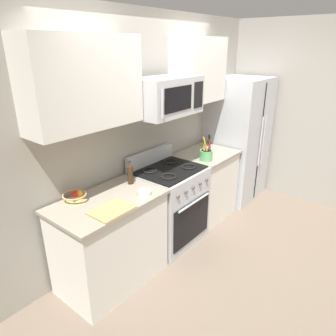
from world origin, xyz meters
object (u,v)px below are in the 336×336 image
at_px(fruit_basket, 75,197).
at_px(bottle_soy, 130,173).
at_px(utensil_crock, 206,154).
at_px(cutting_board, 112,210).
at_px(microwave, 167,96).
at_px(range_oven, 169,204).
at_px(refrigerator, 237,139).
at_px(prep_bowl, 144,193).

relative_size(fruit_basket, bottle_soy, 0.89).
height_order(utensil_crock, cutting_board, utensil_crock).
bearing_deg(fruit_basket, microwave, -8.62).
distance_m(fruit_basket, bottle_soy, 0.61).
distance_m(range_oven, cutting_board, 1.14).
xyz_separation_m(refrigerator, microwave, (-1.62, 0.05, 0.84)).
relative_size(refrigerator, utensil_crock, 5.34).
height_order(cutting_board, prep_bowl, prep_bowl).
relative_size(range_oven, bottle_soy, 4.40).
height_order(fruit_basket, bottle_soy, bottle_soy).
relative_size(refrigerator, prep_bowl, 14.41).
bearing_deg(bottle_soy, range_oven, -9.11).
xyz_separation_m(range_oven, refrigerator, (1.62, -0.02, 0.43)).
height_order(microwave, fruit_basket, microwave).
distance_m(utensil_crock, cutting_board, 1.59).
bearing_deg(prep_bowl, range_oven, 17.86).
relative_size(utensil_crock, cutting_board, 0.94).
relative_size(microwave, bottle_soy, 3.16).
bearing_deg(microwave, cutting_board, -167.93).
distance_m(refrigerator, prep_bowl, 2.26).
distance_m(range_oven, utensil_crock, 0.77).
bearing_deg(bottle_soy, refrigerator, -2.72).
xyz_separation_m(refrigerator, bottle_soy, (-2.15, 0.10, 0.12)).
bearing_deg(utensil_crock, fruit_basket, 168.56).
height_order(microwave, cutting_board, microwave).
distance_m(microwave, cutting_board, 1.34).
bearing_deg(microwave, bottle_soy, 173.89).
bearing_deg(cutting_board, range_oven, 10.56).
bearing_deg(range_oven, cutting_board, -169.44).
bearing_deg(fruit_basket, refrigerator, -4.49).
xyz_separation_m(utensil_crock, cutting_board, (-1.59, -0.05, -0.07)).
bearing_deg(refrigerator, range_oven, 179.39).
xyz_separation_m(cutting_board, prep_bowl, (0.40, -0.01, 0.02)).
height_order(refrigerator, fruit_basket, refrigerator).
bearing_deg(utensil_crock, prep_bowl, -176.97).
xyz_separation_m(bottle_soy, prep_bowl, (-0.10, -0.29, -0.09)).
height_order(microwave, prep_bowl, microwave).
bearing_deg(fruit_basket, utensil_crock, -11.44).
bearing_deg(prep_bowl, fruit_basket, 140.74).
bearing_deg(cutting_board, prep_bowl, -1.52).
height_order(refrigerator, microwave, microwave).
bearing_deg(prep_bowl, cutting_board, 178.48).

